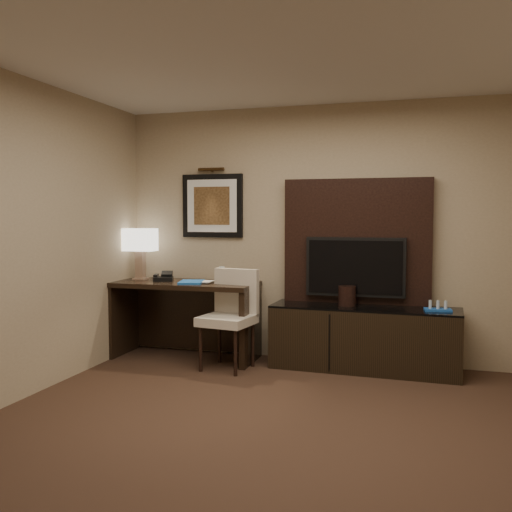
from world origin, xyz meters
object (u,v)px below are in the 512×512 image
at_px(tv, 355,267).
at_px(minibar_tray, 438,306).
at_px(desk, 185,320).
at_px(table_lamp, 140,252).
at_px(water_bottle, 222,275).
at_px(credenza, 364,338).
at_px(ice_bucket, 347,296).
at_px(desk_chair, 227,319).
at_px(desk_phone, 163,277).

bearing_deg(tv, minibar_tray, -13.60).
distance_m(desk, table_lamp, 0.92).
bearing_deg(water_bottle, desk, -175.84).
height_order(tv, water_bottle, tv).
xyz_separation_m(credenza, table_lamp, (-2.48, 0.03, 0.81)).
bearing_deg(desk, minibar_tray, -0.04).
bearing_deg(tv, ice_bucket, -118.60).
xyz_separation_m(desk, tv, (1.80, 0.19, 0.61)).
bearing_deg(ice_bucket, water_bottle, -178.30).
height_order(water_bottle, ice_bucket, water_bottle).
distance_m(desk, tv, 1.91).
distance_m(desk_chair, water_bottle, 0.55).
height_order(tv, table_lamp, table_lamp).
distance_m(credenza, tv, 0.72).
relative_size(credenza, desk_phone, 9.06).
relative_size(credenza, table_lamp, 3.05).
bearing_deg(tv, table_lamp, -177.23).
height_order(table_lamp, ice_bucket, table_lamp).
xyz_separation_m(desk, minibar_tray, (2.60, -0.00, 0.27)).
distance_m(tv, table_lamp, 2.37).
bearing_deg(table_lamp, desk_phone, -14.63).
xyz_separation_m(tv, desk_phone, (-2.05, -0.20, -0.14)).
relative_size(table_lamp, ice_bucket, 3.07).
bearing_deg(table_lamp, credenza, -0.59).
distance_m(desk, minibar_tray, 2.62).
bearing_deg(credenza, table_lamp, -178.43).
distance_m(desk, water_bottle, 0.65).
bearing_deg(minibar_tray, ice_bucket, 175.15).
bearing_deg(desk, table_lamp, 172.47).
bearing_deg(credenza, minibar_tray, -2.33).
bearing_deg(table_lamp, water_bottle, -2.64).
height_order(ice_bucket, minibar_tray, ice_bucket).
relative_size(tv, table_lamp, 1.64).
xyz_separation_m(credenza, minibar_tray, (0.69, -0.05, 0.36)).
bearing_deg(water_bottle, credenza, 0.76).
bearing_deg(water_bottle, desk_chair, -62.66).
relative_size(water_bottle, ice_bucket, 0.88).
distance_m(desk_chair, ice_bucket, 1.23).
relative_size(desk, desk_chair, 1.53).
xyz_separation_m(desk, table_lamp, (-0.57, 0.08, 0.72)).
height_order(table_lamp, water_bottle, table_lamp).
bearing_deg(ice_bucket, desk, -177.71).
bearing_deg(credenza, tv, 130.63).
distance_m(tv, water_bottle, 1.40).
height_order(table_lamp, minibar_tray, table_lamp).
xyz_separation_m(table_lamp, desk_phone, (0.32, -0.08, -0.25)).
bearing_deg(desk_phone, table_lamp, 145.49).
distance_m(desk_chair, table_lamp, 1.37).
distance_m(tv, ice_bucket, 0.31).
bearing_deg(desk, water_bottle, 4.22).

